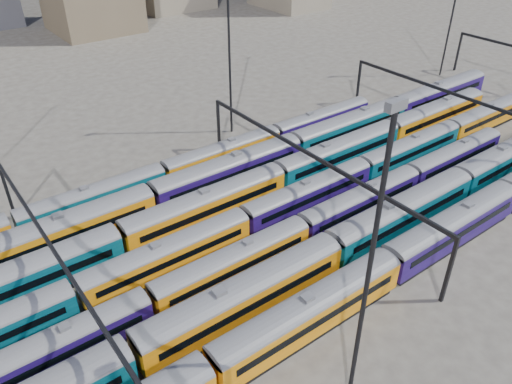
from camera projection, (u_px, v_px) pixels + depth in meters
ground at (242, 238)px, 57.94m from camera, size 500.00×500.00×0.00m
rake_0 at (310, 310)px, 44.79m from camera, size 106.17×3.11×5.24m
rake_1 at (332, 248)px, 51.85m from camera, size 134.35×3.27×5.53m
rake_2 at (233, 261)px, 50.92m from camera, size 93.72×2.75×4.61m
rake_3 at (244, 220)px, 56.75m from camera, size 116.89×2.85×4.79m
rake_4 at (207, 203)px, 58.98m from camera, size 108.91×3.19×5.38m
rake_5 at (57, 231)px, 54.25m from camera, size 157.61×3.29×5.56m
rake_6 at (94, 197)px, 60.87m from camera, size 94.51×2.77×4.65m
gantry_1 at (58, 262)px, 44.19m from camera, size 0.35×40.35×8.03m
gantry_2 at (310, 162)px, 59.29m from camera, size 0.35×40.35×8.03m
gantry_3 at (459, 103)px, 74.40m from camera, size 0.35×40.35×8.03m
mast_2 at (370, 265)px, 33.06m from camera, size 1.40×0.50×25.60m
mast_3 at (229, 46)px, 74.05m from camera, size 1.40×0.50×25.60m
mast_5 at (454, 5)px, 96.53m from camera, size 1.40×0.50×25.60m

